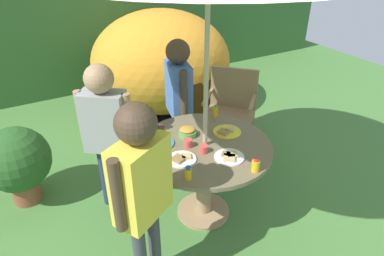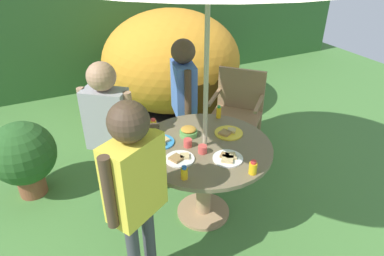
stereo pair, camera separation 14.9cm
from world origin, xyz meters
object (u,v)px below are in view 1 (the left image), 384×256
Objects in this scene: child_in_yellow_shirt at (141,181)px; plate_front_edge at (182,159)px; garden_table at (204,162)px; plate_center_back at (229,157)px; juice_bottle_mid_left at (188,173)px; juice_bottle_center_front at (256,165)px; child_in_blue_shirt at (179,89)px; juice_bottle_near_right at (152,126)px; child_in_grey_shirt at (105,122)px; potted_plant at (17,161)px; cup_near at (188,143)px; juice_bottle_far_right at (215,111)px; dome_tent at (161,62)px; wooden_chair at (231,105)px; plate_near_left at (159,143)px; snack_bowl at (187,132)px; plate_far_left at (227,132)px; cup_far at (203,149)px.

child_in_yellow_shirt is 6.42× the size of plate_front_edge.
garden_table is 0.33m from plate_front_edge.
plate_center_back is 2.25× the size of juice_bottle_mid_left.
garden_table is 0.54m from juice_bottle_center_front.
juice_bottle_near_right is at bearing -36.97° from child_in_blue_shirt.
plate_center_back is (0.72, -0.76, -0.13)m from child_in_grey_shirt.
potted_plant is at bearing -83.40° from child_in_blue_shirt.
garden_table is 10.64× the size of juice_bottle_mid_left.
juice_bottle_center_front is 1.03× the size of juice_bottle_mid_left.
child_in_yellow_shirt is 0.81m from plate_center_back.
juice_bottle_mid_left is 1.52× the size of cup_near.
child_in_yellow_shirt is at bearing -55.23° from child_in_grey_shirt.
juice_bottle_far_right is at bearing -19.57° from potted_plant.
juice_bottle_center_front is (-0.48, -2.65, 0.11)m from dome_tent.
juice_bottle_far_right is (1.71, -0.61, 0.35)m from potted_plant.
dome_tent reaches higher than plate_center_back.
child_in_blue_shirt is at bearing 88.07° from juice_bottle_center_front.
wooden_chair reaches higher than juice_bottle_near_right.
juice_bottle_near_right is (-0.36, 0.65, 0.04)m from plate_center_back.
garden_table is 0.51m from juice_bottle_mid_left.
dome_tent reaches higher than juice_bottle_mid_left.
juice_bottle_center_front reaches higher than juice_bottle_mid_left.
dome_tent is 9.23× the size of plate_near_left.
child_in_grey_shirt is 0.39m from juice_bottle_near_right.
juice_bottle_far_right is 1.14× the size of juice_bottle_center_front.
plate_near_left is at bearing -105.27° from wooden_chair.
wooden_chair is 1.28m from juice_bottle_near_right.
cup_near is (0.53, -0.46, -0.11)m from child_in_grey_shirt.
dome_tent reaches higher than snack_bowl.
dome_tent reaches higher than plate_front_edge.
juice_bottle_near_right is (-0.56, 0.33, 0.04)m from plate_far_left.
snack_bowl is (0.65, 0.60, -0.15)m from child_in_yellow_shirt.
juice_bottle_near_right is (-0.03, 0.50, 0.04)m from plate_front_edge.
dome_tent is at bearing 71.23° from snack_bowl.
child_in_grey_shirt is at bearing 152.79° from snack_bowl.
plate_front_edge is at bearing -125.87° from snack_bowl.
potted_plant is 1.57m from snack_bowl.
child_in_blue_shirt is at bearing 109.13° from juice_bottle_far_right.
juice_bottle_far_right reaches higher than snack_bowl.
juice_bottle_near_right reaches higher than juice_bottle_center_front.
juice_bottle_far_right reaches higher than cup_near.
child_in_blue_shirt is 12.00× the size of juice_bottle_near_right.
wooden_chair reaches higher than garden_table.
juice_bottle_near_right reaches higher than snack_bowl.
plate_front_edge is at bearing 5.14° from child_in_yellow_shirt.
juice_bottle_center_front reaches higher than plate_near_left.
potted_plant is 3.18× the size of plate_far_left.
wooden_chair is at bearing 35.40° from snack_bowl.
child_in_yellow_shirt is (-0.88, -1.21, 0.04)m from child_in_blue_shirt.
cup_far is at bearing -154.44° from plate_far_left.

